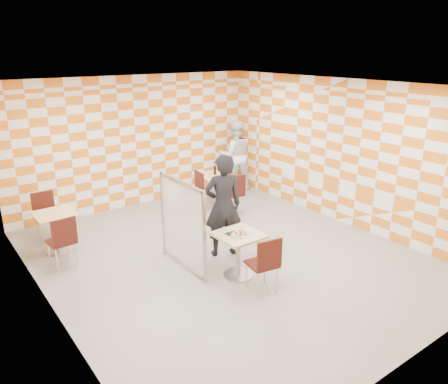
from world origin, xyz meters
The scene contains 15 objects.
room_shell centered at (0.00, 0.54, 1.50)m, with size 7.00×7.00×7.00m.
main_table centered at (-0.26, -0.68, 0.51)m, with size 0.70×0.70×0.75m.
second_table centered at (1.33, 2.35, 0.51)m, with size 0.70×0.70×0.75m.
empty_table centered at (-2.35, 2.01, 0.51)m, with size 0.70×0.70×0.75m.
chair_main_front centered at (-0.26, -1.33, 0.54)m, with size 0.48×0.49×0.92m.
chair_second_front centered at (1.40, 1.57, 0.54)m, with size 0.47×0.47×0.92m.
chair_second_side centered at (0.79, 2.24, 0.54)m, with size 0.48×0.48×0.92m.
chair_empty_near centered at (-2.45, 1.30, 0.54)m, with size 0.46×0.47×0.92m.
chair_empty_far centered at (-2.35, 2.74, 0.54)m, with size 0.45×0.45×0.92m.
partition centered at (-0.83, 0.11, 0.79)m, with size 0.08×1.38×1.55m.
man_dark centered at (0.02, 0.12, 0.93)m, with size 0.68×0.45×1.86m, color black.
man_white centered at (2.55, 3.05, 0.91)m, with size 0.88×0.69×1.81m, color white.
pizza_on_foil centered at (-0.26, -0.70, 0.77)m, with size 0.40×0.40×0.04m.
sport_bottle centered at (1.12, 2.41, 0.84)m, with size 0.06×0.06×0.20m.
soda_bottle centered at (1.42, 2.34, 0.85)m, with size 0.07×0.07×0.23m.
Camera 1 is at (-4.24, -5.69, 3.59)m, focal length 35.00 mm.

